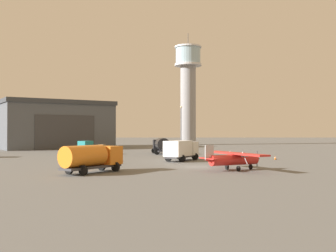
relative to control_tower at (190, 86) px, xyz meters
name	(u,v)px	position (x,y,z in m)	size (l,w,h in m)	color
ground_plane	(199,167)	(-2.61, -72.98, -18.02)	(400.00, 400.00, 0.00)	#60605E
control_tower	(190,86)	(0.00, 0.00, 0.00)	(8.19, 8.19, 34.04)	gray
hangar	(54,125)	(-35.05, -21.40, -12.28)	(33.17, 31.92, 11.44)	#4C5159
airplane_red	(235,158)	(0.91, -77.35, -16.72)	(7.19, 8.99, 2.78)	red
truck_fuel_tanker_orange	(93,157)	(-13.88, -80.07, -16.40)	(5.74, 7.03, 2.84)	#38383D
truck_fuel_tanker_black	(163,145)	(-7.35, -47.85, -16.36)	(3.78, 6.57, 2.97)	#38383D
truck_flatbed_teal	(93,148)	(-20.27, -47.53, -16.85)	(6.89, 5.42, 2.38)	#38383D
truck_box_white	(183,149)	(-4.27, -63.94, -16.38)	(5.25, 7.09, 2.87)	#38383D
car_yellow	(95,157)	(-16.29, -66.12, -17.28)	(2.50, 4.69, 1.37)	gold
light_post_east	(183,124)	(-3.12, -28.73, -12.17)	(0.44, 0.44, 9.98)	#38383D
traffic_cone_near_left	(121,162)	(-12.46, -69.12, -17.71)	(0.36, 0.36, 0.62)	black
traffic_cone_near_right	(277,158)	(9.70, -61.67, -17.74)	(0.36, 0.36, 0.56)	black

